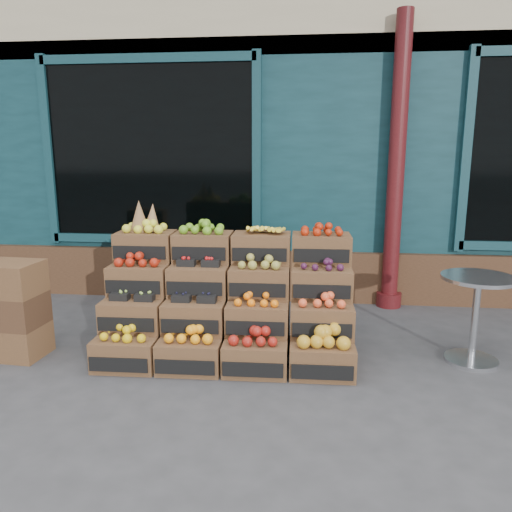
# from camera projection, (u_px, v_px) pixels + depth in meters

# --- Properties ---
(ground) EXTENTS (60.00, 60.00, 0.00)m
(ground) POSITION_uv_depth(u_px,v_px,m) (272.00, 381.00, 3.93)
(ground) COLOR #3A3A3C
(ground) RESTS_ON ground
(shop_facade) EXTENTS (12.00, 6.24, 4.80)m
(shop_facade) POSITION_uv_depth(u_px,v_px,m) (296.00, 111.00, 8.39)
(shop_facade) COLOR #113339
(shop_facade) RESTS_ON ground
(crate_display) EXTENTS (2.16, 1.09, 1.34)m
(crate_display) POSITION_uv_depth(u_px,v_px,m) (229.00, 306.00, 4.44)
(crate_display) COLOR brown
(crate_display) RESTS_ON ground
(spare_crates) EXTENTS (0.59, 0.43, 0.84)m
(spare_crates) POSITION_uv_depth(u_px,v_px,m) (10.00, 310.00, 4.32)
(spare_crates) COLOR brown
(spare_crates) RESTS_ON ground
(bistro_table) EXTENTS (0.60, 0.60, 0.76)m
(bistro_table) POSITION_uv_depth(u_px,v_px,m) (476.00, 309.00, 4.18)
(bistro_table) COLOR silver
(bistro_table) RESTS_ON ground
(shopkeeper) EXTENTS (0.83, 0.60, 2.13)m
(shopkeeper) POSITION_uv_depth(u_px,v_px,m) (207.00, 204.00, 6.68)
(shopkeeper) COLOR #19592A
(shopkeeper) RESTS_ON ground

